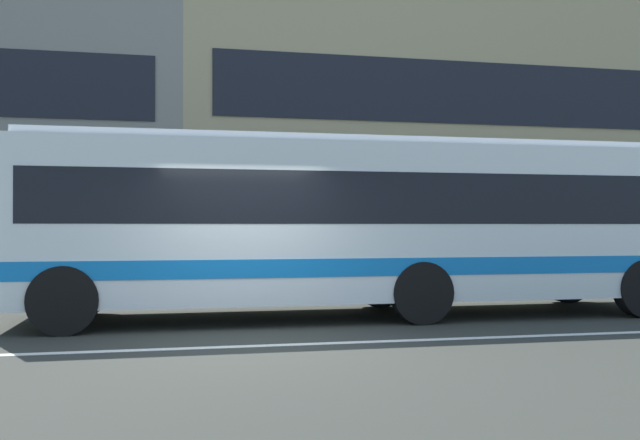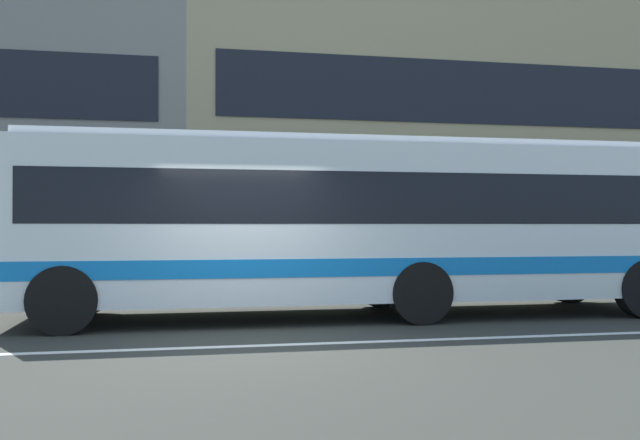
# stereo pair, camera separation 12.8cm
# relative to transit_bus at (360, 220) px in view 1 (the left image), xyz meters

# --- Properties ---
(ground_plane) EXTENTS (160.00, 160.00, 0.00)m
(ground_plane) POSITION_rel_transit_bus_xyz_m (-2.14, -2.60, -1.67)
(ground_plane) COLOR #30322C
(lane_centre_line) EXTENTS (60.00, 0.16, 0.01)m
(lane_centre_line) POSITION_rel_transit_bus_xyz_m (-2.14, -2.60, -1.67)
(lane_centre_line) COLOR silver
(lane_centre_line) RESTS_ON ground_plane
(apartment_block_right) EXTENTS (21.54, 9.22, 10.15)m
(apartment_block_right) POSITION_rel_transit_bus_xyz_m (7.79, 13.67, 3.41)
(apartment_block_right) COLOR tan
(apartment_block_right) RESTS_ON ground_plane
(transit_bus) EXTENTS (11.44, 2.60, 3.02)m
(transit_bus) POSITION_rel_transit_bus_xyz_m (0.00, 0.00, 0.00)
(transit_bus) COLOR silver
(transit_bus) RESTS_ON ground_plane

